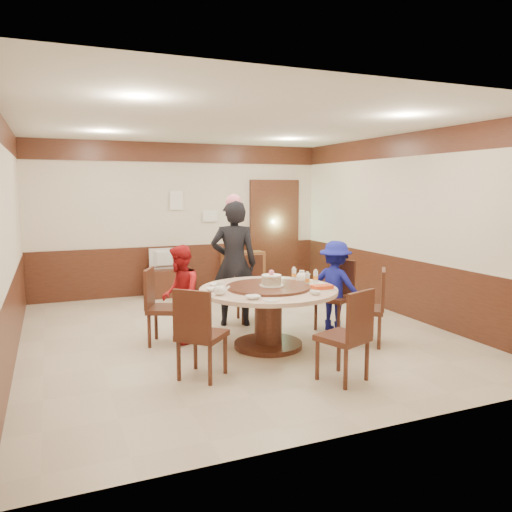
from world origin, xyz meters
name	(u,v)px	position (x,y,z in m)	size (l,w,h in m)	color
room	(237,255)	(0.01, 0.01, 1.08)	(6.00, 6.04, 2.84)	beige
banquet_table	(268,305)	(0.16, -0.68, 0.53)	(1.71, 1.71, 0.78)	#452115
chair_0	(334,308)	(1.34, -0.31, 0.30)	(0.60, 0.60, 0.97)	#452115
chair_1	(252,300)	(0.45, 0.57, 0.30)	(0.50, 0.51, 0.97)	#452115
chair_2	(165,320)	(-1.01, -0.05, 0.30)	(0.59, 0.58, 0.97)	#452115
chair_3	(201,349)	(-0.90, -1.35, 0.30)	(0.62, 0.62, 0.97)	#452115
chair_4	(344,352)	(0.43, -1.99, 0.30)	(0.57, 0.57, 0.97)	#452115
chair_5	(367,321)	(1.36, -1.06, 0.30)	(0.62, 0.62, 0.97)	#452115
person_standing	(234,263)	(0.12, 0.45, 0.90)	(0.66, 0.43, 1.80)	black
person_red	(180,294)	(-0.81, -0.09, 0.63)	(0.61, 0.48, 1.26)	red
person_blue	(335,286)	(1.33, -0.33, 0.63)	(0.81, 0.47, 1.25)	navy
birthday_cake	(271,280)	(0.19, -0.70, 0.85)	(0.30, 0.30, 0.20)	white
teapot_left	(220,290)	(-0.52, -0.84, 0.81)	(0.17, 0.15, 0.13)	white
teapot_right	(302,277)	(0.75, -0.43, 0.81)	(0.17, 0.15, 0.13)	white
bowl_0	(215,285)	(-0.42, -0.32, 0.77)	(0.16, 0.16, 0.04)	white
bowl_1	(315,293)	(0.51, -1.24, 0.77)	(0.13, 0.13, 0.04)	white
bowl_2	(253,297)	(-0.25, -1.18, 0.77)	(0.16, 0.16, 0.04)	white
bowl_3	(319,285)	(0.80, -0.82, 0.77)	(0.12, 0.12, 0.04)	white
bowl_4	(213,289)	(-0.53, -0.59, 0.77)	(0.17, 0.17, 0.04)	white
saucer_near	(272,300)	(-0.09, -1.33, 0.76)	(0.18, 0.18, 0.01)	white
saucer_far	(284,278)	(0.61, -0.18, 0.76)	(0.18, 0.18, 0.01)	white
shrimp_platter	(322,288)	(0.71, -1.06, 0.78)	(0.30, 0.20, 0.06)	white
bottle_0	(307,279)	(0.67, -0.73, 0.83)	(0.06, 0.06, 0.16)	white
bottle_1	(316,277)	(0.87, -0.61, 0.83)	(0.06, 0.06, 0.16)	white
bottle_2	(294,274)	(0.70, -0.32, 0.83)	(0.06, 0.06, 0.16)	white
tv_stand	(169,283)	(-0.33, 2.75, 0.25)	(0.85, 0.45, 0.50)	#452115
television	(168,259)	(-0.33, 2.75, 0.69)	(0.67, 0.09, 0.39)	gray
side_cabinet	(243,271)	(1.15, 2.78, 0.38)	(0.80, 0.40, 0.75)	brown
thermos	(239,242)	(1.07, 2.78, 0.94)	(0.15, 0.15, 0.38)	silver
notice_left	(177,200)	(-0.10, 2.96, 1.75)	(0.25, 0.00, 0.35)	white
notice_right	(210,216)	(0.55, 2.96, 1.45)	(0.30, 0.00, 0.22)	white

